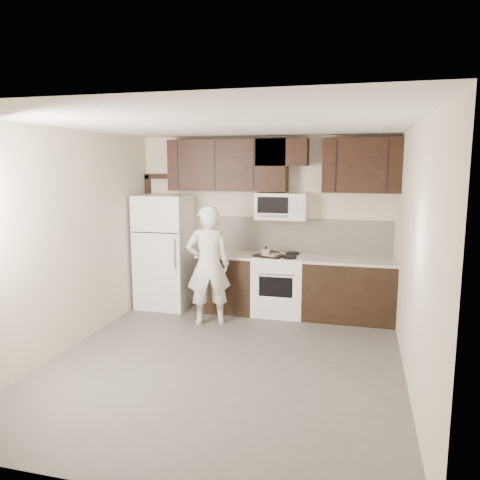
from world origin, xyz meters
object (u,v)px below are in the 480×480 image
at_px(microwave, 281,206).
at_px(refrigerator, 165,251).
at_px(stove, 279,285).
at_px(person, 208,265).

distance_m(microwave, refrigerator, 2.00).
distance_m(stove, microwave, 1.20).
height_order(stove, person, person).
bearing_deg(refrigerator, microwave, 5.15).
height_order(microwave, refrigerator, microwave).
relative_size(refrigerator, person, 1.05).
xyz_separation_m(microwave, person, (-0.90, -0.81, -0.79)).
height_order(microwave, person, microwave).
relative_size(microwave, person, 0.44).
distance_m(stove, refrigerator, 1.90).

